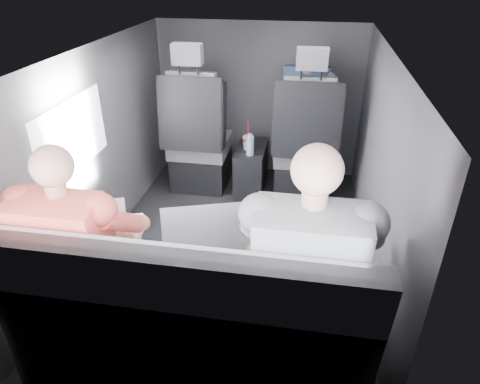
% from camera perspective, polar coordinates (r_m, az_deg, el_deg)
% --- Properties ---
extents(floor, '(2.60, 2.60, 0.00)m').
position_cam_1_polar(floor, '(3.07, -0.97, -7.34)').
color(floor, black).
rests_on(floor, ground).
extents(ceiling, '(2.60, 2.60, 0.00)m').
position_cam_1_polar(ceiling, '(2.51, -1.24, 18.23)').
color(ceiling, '#B2B2AD').
rests_on(ceiling, panel_back).
extents(panel_left, '(0.02, 2.60, 1.35)m').
position_cam_1_polar(panel_left, '(3.01, -18.23, 5.17)').
color(panel_left, '#56565B').
rests_on(panel_left, floor).
extents(panel_right, '(0.02, 2.60, 1.35)m').
position_cam_1_polar(panel_right, '(2.72, 17.92, 2.60)').
color(panel_right, '#56565B').
rests_on(panel_right, floor).
extents(panel_front, '(1.80, 0.02, 1.35)m').
position_cam_1_polar(panel_front, '(3.93, 2.50, 12.08)').
color(panel_front, '#56565B').
rests_on(panel_front, floor).
extents(panel_back, '(1.80, 0.02, 1.35)m').
position_cam_1_polar(panel_back, '(1.68, -9.62, -14.76)').
color(panel_back, '#56565B').
rests_on(panel_back, floor).
extents(side_window, '(0.02, 0.75, 0.42)m').
position_cam_1_polar(side_window, '(2.68, -21.36, 6.90)').
color(side_window, white).
rests_on(side_window, panel_left).
extents(seatbelt, '(0.35, 0.11, 0.59)m').
position_cam_1_polar(seatbelt, '(3.26, 9.06, 10.45)').
color(seatbelt, black).
rests_on(seatbelt, front_seat_right).
extents(front_seat_left, '(0.52, 0.58, 1.26)m').
position_cam_1_polar(front_seat_left, '(3.68, -5.55, 6.21)').
color(front_seat_left, black).
rests_on(front_seat_left, floor).
extents(front_seat_right, '(0.52, 0.58, 1.26)m').
position_cam_1_polar(front_seat_right, '(3.56, 8.65, 5.22)').
color(front_seat_right, black).
rests_on(front_seat_right, floor).
extents(center_console, '(0.24, 0.48, 0.41)m').
position_cam_1_polar(center_console, '(3.71, 1.50, 3.17)').
color(center_console, black).
rests_on(center_console, floor).
extents(rear_bench, '(1.60, 0.57, 0.92)m').
position_cam_1_polar(rear_bench, '(2.09, -6.64, -17.61)').
color(rear_bench, '#5A5A5F').
rests_on(rear_bench, floor).
extents(soda_cup, '(0.09, 0.09, 0.27)m').
position_cam_1_polar(soda_cup, '(3.54, 1.08, 6.62)').
color(soda_cup, white).
rests_on(soda_cup, center_console).
extents(water_bottle, '(0.06, 0.06, 0.18)m').
position_cam_1_polar(water_bottle, '(3.45, 1.35, 6.23)').
color(water_bottle, '#99BAD0').
rests_on(water_bottle, center_console).
extents(laptop_white, '(0.41, 0.42, 0.26)m').
position_cam_1_polar(laptop_white, '(2.24, -17.99, -4.64)').
color(laptop_white, white).
rests_on(laptop_white, passenger_rear_left).
extents(laptop_silver, '(0.46, 0.47, 0.28)m').
position_cam_1_polar(laptop_silver, '(2.07, -3.63, -5.88)').
color(laptop_silver, '#BCBDC1').
rests_on(laptop_silver, rear_bench).
extents(laptop_black, '(0.33, 0.31, 0.22)m').
position_cam_1_polar(laptop_black, '(2.00, 9.66, -8.07)').
color(laptop_black, black).
rests_on(laptop_black, passenger_rear_right).
extents(passenger_rear_left, '(0.48, 0.60, 1.19)m').
position_cam_1_polar(passenger_rear_left, '(2.13, -19.77, -7.45)').
color(passenger_rear_left, '#38373D').
rests_on(passenger_rear_left, rear_bench).
extents(passenger_rear_right, '(0.53, 0.64, 1.27)m').
position_cam_1_polar(passenger_rear_right, '(1.88, 8.88, -10.29)').
color(passenger_rear_right, navy).
rests_on(passenger_rear_right, rear_bench).
extents(passenger_front_right, '(0.37, 0.37, 0.71)m').
position_cam_1_polar(passenger_front_right, '(3.69, 8.63, 11.70)').
color(passenger_front_right, navy).
rests_on(passenger_front_right, front_seat_right).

